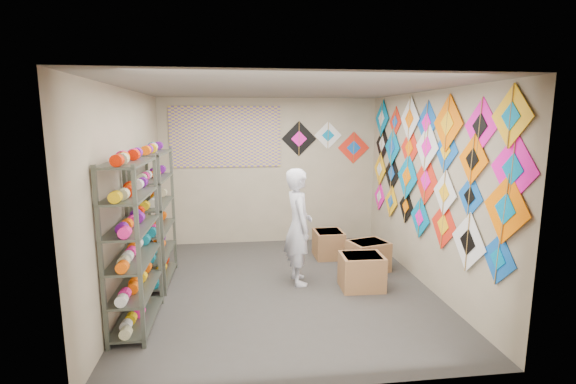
{
  "coord_description": "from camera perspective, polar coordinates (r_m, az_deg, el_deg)",
  "views": [
    {
      "loc": [
        -0.63,
        -5.48,
        2.33
      ],
      "look_at": [
        0.1,
        0.3,
        1.3
      ],
      "focal_mm": 26.0,
      "sensor_mm": 36.0,
      "label": 1
    }
  ],
  "objects": [
    {
      "name": "ground",
      "position": [
        5.98,
        -0.61,
        -12.88
      ],
      "size": [
        4.5,
        4.5,
        0.0
      ],
      "primitive_type": "plane",
      "color": "#34312E"
    },
    {
      "name": "room_walls",
      "position": [
        5.56,
        -0.64,
        2.95
      ],
      "size": [
        4.5,
        4.5,
        4.5
      ],
      "color": "tan",
      "rests_on": "ground"
    },
    {
      "name": "shelf_rack_front",
      "position": [
        4.96,
        -20.44,
        -6.76
      ],
      "size": [
        0.4,
        1.1,
        1.9
      ],
      "primitive_type": "cube",
      "color": "#4C5147",
      "rests_on": "ground"
    },
    {
      "name": "shelf_rack_back",
      "position": [
        6.19,
        -17.74,
        -3.33
      ],
      "size": [
        0.4,
        1.1,
        1.9
      ],
      "primitive_type": "cube",
      "color": "#4C5147",
      "rests_on": "ground"
    },
    {
      "name": "string_spools",
      "position": [
        5.55,
        -18.99,
        -3.91
      ],
      "size": [
        0.12,
        2.36,
        0.12
      ],
      "color": "#F81B87",
      "rests_on": "ground"
    },
    {
      "name": "kite_wall_display",
      "position": [
        6.05,
        18.41,
        3.27
      ],
      "size": [
        0.06,
        4.3,
        2.06
      ],
      "color": "#1053B5",
      "rests_on": "room_walls"
    },
    {
      "name": "back_wall_kites",
      "position": [
        7.91,
        5.12,
        6.95
      ],
      "size": [
        1.69,
        0.02,
        0.81
      ],
      "color": "black",
      "rests_on": "room_walls"
    },
    {
      "name": "poster",
      "position": [
        7.72,
        -8.53,
        7.47
      ],
      "size": [
        2.0,
        0.01,
        1.1
      ],
      "primitive_type": "cube",
      "color": "#584494",
      "rests_on": "room_walls"
    },
    {
      "name": "shopkeeper",
      "position": [
        5.9,
        1.43,
        -4.73
      ],
      "size": [
        0.67,
        0.5,
        1.65
      ],
      "primitive_type": "imported",
      "rotation": [
        0.0,
        0.0,
        1.66
      ],
      "color": "silver",
      "rests_on": "ground"
    },
    {
      "name": "carton_a",
      "position": [
        5.96,
        10.02,
        -10.67
      ],
      "size": [
        0.59,
        0.5,
        0.48
      ],
      "primitive_type": "cube",
      "rotation": [
        0.0,
        0.0,
        -0.03
      ],
      "color": "brown",
      "rests_on": "ground"
    },
    {
      "name": "carton_b",
      "position": [
        6.64,
        10.9,
        -8.58
      ],
      "size": [
        0.67,
        0.6,
        0.46
      ],
      "primitive_type": "cube",
      "rotation": [
        0.0,
        0.0,
        0.28
      ],
      "color": "brown",
      "rests_on": "ground"
    },
    {
      "name": "carton_c",
      "position": [
        7.17,
        5.56,
        -7.09
      ],
      "size": [
        0.48,
        0.52,
        0.45
      ],
      "primitive_type": "cube",
      "rotation": [
        0.0,
        0.0,
        0.01
      ],
      "color": "brown",
      "rests_on": "ground"
    }
  ]
}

